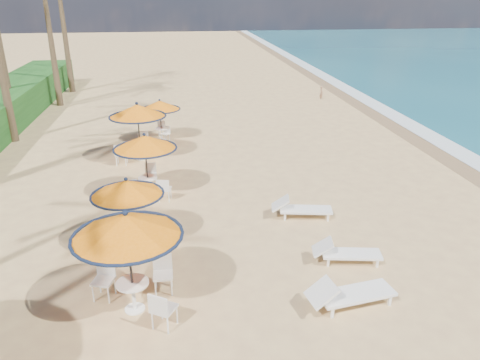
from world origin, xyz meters
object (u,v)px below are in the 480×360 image
at_px(station_3, 137,116).
at_px(station_4, 160,109).
at_px(lounger_mid, 344,252).
at_px(lounger_far, 300,208).
at_px(lounger_near, 348,293).
at_px(station_2, 145,150).
at_px(station_0, 129,238).
at_px(station_1, 127,195).

xyz_separation_m(station_3, station_4, (0.94, 2.77, -0.37)).
relative_size(lounger_mid, lounger_far, 0.95).
distance_m(station_4, lounger_near, 15.02).
xyz_separation_m(station_2, lounger_far, (5.08, -2.56, -1.42)).
bearing_deg(station_2, station_4, 86.83).
xyz_separation_m(station_4, lounger_near, (4.63, -14.23, -1.24)).
bearing_deg(lounger_far, station_3, 140.57).
bearing_deg(station_2, station_0, -90.11).
relative_size(station_1, station_2, 0.92).
relative_size(lounger_near, lounger_mid, 1.15).
bearing_deg(station_0, station_1, 96.17).
height_order(station_1, station_4, station_1).
bearing_deg(station_0, lounger_far, 39.52).
bearing_deg(lounger_near, station_4, 98.61).
relative_size(station_0, station_3, 1.01).
relative_size(station_0, lounger_near, 1.16).
distance_m(station_4, lounger_far, 10.61).
bearing_deg(station_4, lounger_mid, -67.01).
xyz_separation_m(station_3, lounger_far, (5.64, -6.66, -1.65)).
bearing_deg(lounger_far, station_2, 163.62).
height_order(station_2, station_4, station_2).
distance_m(station_2, lounger_mid, 7.95).
height_order(station_2, lounger_near, station_2).
bearing_deg(station_2, station_3, 97.70).
height_order(lounger_near, lounger_far, lounger_near).
bearing_deg(lounger_mid, station_4, 122.83).
xyz_separation_m(station_3, lounger_near, (5.57, -11.46, -1.62)).
height_order(station_1, lounger_far, station_1).
relative_size(station_4, lounger_far, 1.01).
bearing_deg(lounger_mid, station_1, 174.07).
distance_m(station_0, lounger_near, 5.30).
bearing_deg(station_4, station_0, -91.66).
distance_m(lounger_near, lounger_far, 4.80).
relative_size(station_1, station_3, 0.84).
bearing_deg(lounger_far, station_0, -130.16).
height_order(station_1, lounger_near, station_1).
height_order(station_3, station_4, station_3).
bearing_deg(station_0, station_3, 92.85).
xyz_separation_m(station_1, station_3, (-0.22, 7.88, 0.31)).
relative_size(station_4, lounger_near, 0.93).
xyz_separation_m(station_2, lounger_mid, (5.61, -5.45, -1.43)).
height_order(station_0, lounger_far, station_0).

